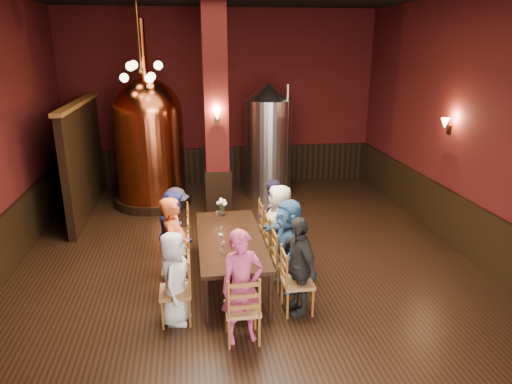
{
  "coord_description": "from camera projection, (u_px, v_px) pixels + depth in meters",
  "views": [
    {
      "loc": [
        -0.9,
        -6.98,
        3.66
      ],
      "look_at": [
        0.18,
        0.2,
        1.28
      ],
      "focal_mm": 32.0,
      "sensor_mm": 36.0,
      "label": 1
    }
  ],
  "objects": [
    {
      "name": "wine_glass_4",
      "position": [
        222.0,
        232.0,
        7.15
      ],
      "size": [
        0.07,
        0.07,
        0.17
      ],
      "primitive_type": null,
      "color": "white",
      "rests_on": "dining_table"
    },
    {
      "name": "steel_vessel",
      "position": [
        268.0,
        141.0,
        11.13
      ],
      "size": [
        1.17,
        1.17,
        2.76
      ],
      "rotation": [
        0.0,
        0.0,
        -0.03
      ],
      "color": "#B2B2B7",
      "rests_on": "ground"
    },
    {
      "name": "chair_0",
      "position": [
        175.0,
        291.0,
        6.18
      ],
      "size": [
        0.46,
        0.46,
        0.92
      ],
      "primitive_type": null,
      "rotation": [
        0.0,
        0.0,
        -1.57
      ],
      "color": "brown",
      "rests_on": "ground"
    },
    {
      "name": "copper_kettle",
      "position": [
        149.0,
        141.0,
        10.44
      ],
      "size": [
        1.93,
        1.93,
        4.15
      ],
      "rotation": [
        0.0,
        0.0,
        0.27
      ],
      "color": "black",
      "rests_on": "ground"
    },
    {
      "name": "room",
      "position": [
        247.0,
        138.0,
        7.13
      ],
      "size": [
        10.0,
        10.02,
        4.5
      ],
      "color": "black",
      "rests_on": "ground"
    },
    {
      "name": "partition",
      "position": [
        84.0,
        160.0,
        10.01
      ],
      "size": [
        0.22,
        3.5,
        2.4
      ],
      "primitive_type": "cube",
      "color": "black",
      "rests_on": "ground"
    },
    {
      "name": "column",
      "position": [
        216.0,
        112.0,
        9.72
      ],
      "size": [
        0.58,
        0.58,
        4.5
      ],
      "primitive_type": "cube",
      "color": "#410E0F",
      "rests_on": "ground"
    },
    {
      "name": "dining_table",
      "position": [
        230.0,
        242.0,
        7.16
      ],
      "size": [
        1.0,
        2.4,
        0.75
      ],
      "rotation": [
        0.0,
        0.0,
        0.0
      ],
      "color": "black",
      "rests_on": "ground"
    },
    {
      "name": "chair_1",
      "position": [
        176.0,
        268.0,
        6.81
      ],
      "size": [
        0.46,
        0.46,
        0.92
      ],
      "primitive_type": null,
      "rotation": [
        0.0,
        0.0,
        -1.57
      ],
      "color": "brown",
      "rests_on": "ground"
    },
    {
      "name": "wine_glass_2",
      "position": [
        217.0,
        216.0,
        7.81
      ],
      "size": [
        0.07,
        0.07,
        0.17
      ],
      "primitive_type": null,
      "color": "white",
      "rests_on": "dining_table"
    },
    {
      "name": "wine_glass_5",
      "position": [
        222.0,
        240.0,
        6.87
      ],
      "size": [
        0.07,
        0.07,
        0.17
      ],
      "primitive_type": null,
      "color": "white",
      "rests_on": "dining_table"
    },
    {
      "name": "chair_3",
      "position": [
        177.0,
        233.0,
        8.06
      ],
      "size": [
        0.46,
        0.46,
        0.92
      ],
      "primitive_type": null,
      "rotation": [
        0.0,
        0.0,
        -1.57
      ],
      "color": "brown",
      "rests_on": "ground"
    },
    {
      "name": "chair_4",
      "position": [
        298.0,
        282.0,
        6.42
      ],
      "size": [
        0.46,
        0.46,
        0.92
      ],
      "primitive_type": null,
      "rotation": [
        0.0,
        0.0,
        1.57
      ],
      "color": "brown",
      "rests_on": "ground"
    },
    {
      "name": "pendant_cluster",
      "position": [
        141.0,
        72.0,
        9.34
      ],
      "size": [
        0.9,
        0.9,
        1.7
      ],
      "primitive_type": null,
      "color": "#A57226",
      "rests_on": "room"
    },
    {
      "name": "person_5",
      "position": [
        288.0,
        245.0,
        6.96
      ],
      "size": [
        0.6,
        1.39,
        1.46
      ],
      "primitive_type": "imported",
      "rotation": [
        0.0,
        0.0,
        4.84
      ],
      "color": "#305A91",
      "rests_on": "ground"
    },
    {
      "name": "chair_2",
      "position": [
        177.0,
        249.0,
        7.43
      ],
      "size": [
        0.46,
        0.46,
        0.92
      ],
      "primitive_type": null,
      "rotation": [
        0.0,
        0.0,
        -1.57
      ],
      "color": "brown",
      "rests_on": "ground"
    },
    {
      "name": "person_6",
      "position": [
        279.0,
        228.0,
        7.58
      ],
      "size": [
        0.5,
        0.74,
        1.47
      ],
      "primitive_type": "imported",
      "rotation": [
        0.0,
        0.0,
        4.67
      ],
      "color": "beige",
      "rests_on": "ground"
    },
    {
      "name": "person_7",
      "position": [
        272.0,
        216.0,
        8.23
      ],
      "size": [
        0.45,
        0.71,
        1.36
      ],
      "primitive_type": "imported",
      "rotation": [
        0.0,
        0.0,
        4.51
      ],
      "color": "#221C39",
      "rests_on": "ground"
    },
    {
      "name": "wine_glass_6",
      "position": [
        231.0,
        241.0,
        6.82
      ],
      "size": [
        0.07,
        0.07,
        0.17
      ],
      "primitive_type": null,
      "color": "white",
      "rests_on": "dining_table"
    },
    {
      "name": "wainscot_back",
      "position": [
        224.0,
        166.0,
        12.34
      ],
      "size": [
        7.9,
        0.08,
        1.0
      ],
      "primitive_type": "cube",
      "color": "black",
      "rests_on": "ground"
    },
    {
      "name": "chair_5",
      "position": [
        287.0,
        260.0,
        7.05
      ],
      "size": [
        0.46,
        0.46,
        0.92
      ],
      "primitive_type": null,
      "rotation": [
        0.0,
        0.0,
        1.57
      ],
      "color": "brown",
      "rests_on": "ground"
    },
    {
      "name": "chair_7",
      "position": [
        272.0,
        228.0,
        8.3
      ],
      "size": [
        0.46,
        0.46,
        0.92
      ],
      "primitive_type": null,
      "rotation": [
        0.0,
        0.0,
        1.57
      ],
      "color": "brown",
      "rests_on": "ground"
    },
    {
      "name": "sconce_wall",
      "position": [
        450.0,
        126.0,
        8.45
      ],
      "size": [
        0.2,
        0.2,
        0.36
      ],
      "primitive_type": null,
      "rotation": [
        0.0,
        0.0,
        1.57
      ],
      "color": "black",
      "rests_on": "room"
    },
    {
      "name": "person_3",
      "position": [
        177.0,
        223.0,
        8.0
      ],
      "size": [
        0.49,
        0.84,
        1.29
      ],
      "primitive_type": "imported",
      "rotation": [
        0.0,
        0.0,
        1.56
      ],
      "color": "black",
      "rests_on": "ground"
    },
    {
      "name": "chair_6",
      "position": [
        279.0,
        243.0,
        7.67
      ],
      "size": [
        0.46,
        0.46,
        0.92
      ],
      "primitive_type": null,
      "rotation": [
        0.0,
        0.0,
        1.57
      ],
      "color": "brown",
      "rests_on": "ground"
    },
    {
      "name": "person_0",
      "position": [
        174.0,
        278.0,
        6.11
      ],
      "size": [
        0.55,
        0.72,
        1.32
      ],
      "primitive_type": "imported",
      "rotation": [
        0.0,
        0.0,
        1.36
      ],
      "color": "silver",
      "rests_on": "ground"
    },
    {
      "name": "wine_glass_3",
      "position": [
        224.0,
        247.0,
        6.62
      ],
      "size": [
        0.07,
        0.07,
        0.17
      ],
      "primitive_type": null,
      "color": "white",
      "rests_on": "dining_table"
    },
    {
      "name": "person_2",
      "position": [
        176.0,
        234.0,
        7.34
      ],
      "size": [
        0.45,
        0.75,
        1.46
      ],
      "primitive_type": "imported",
      "rotation": [
        0.0,
        0.0,
        1.43
      ],
      "color": "navy",
      "rests_on": "ground"
    },
    {
      "name": "wine_glass_0",
      "position": [
        242.0,
        256.0,
        6.35
      ],
      "size": [
        0.07,
        0.07,
        0.17
      ],
      "primitive_type": null,
      "color": "white",
      "rests_on": "dining_table"
    },
    {
      "name": "person_4",
      "position": [
        298.0,
        265.0,
        6.34
      ],
      "size": [
        0.58,
        0.91,
        1.44
      ],
      "primitive_type": "imported",
      "rotation": [
        0.0,
        0.0,
        5.01
      ],
      "color": "black",
      "rests_on": "ground"
    },
    {
      "name": "sconce_column",
      "position": [
        217.0,
        117.0,
        9.45
      ],
      "size": [
        0.2,
        0.2,
        0.36
      ],
      "primitive_type": null,
      "rotation": [
        0.0,
        0.0,
        3.14
      ],
      "color": "black",
      "rests_on": "column"
    },
    {
      "name": "wine_glass_1",
      "position": [
        220.0,
        239.0,
        6.9
      ],
      "size": [
        0.07,
        0.07,
        0.17
      ],
      "primitive_type": null,
      "color": "white",
      "rests_on": "dining_table"
    },
    {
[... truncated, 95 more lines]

